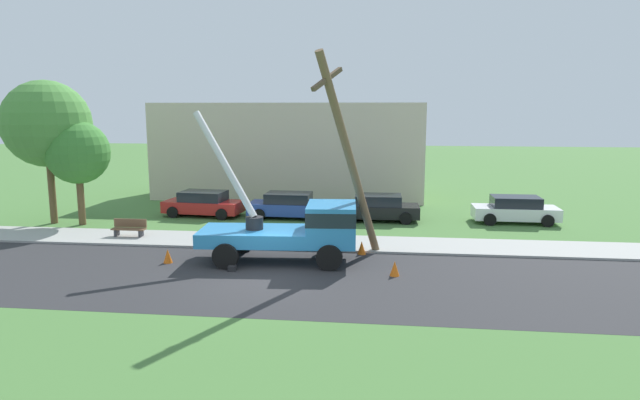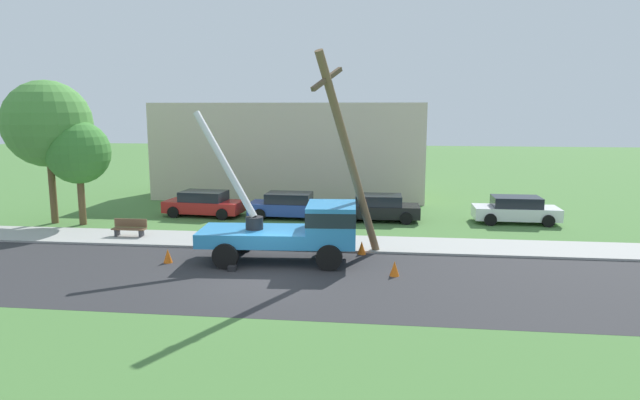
# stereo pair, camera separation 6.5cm
# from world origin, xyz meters

# --- Properties ---
(ground_plane) EXTENTS (120.00, 120.00, 0.00)m
(ground_plane) POSITION_xyz_m (0.00, 12.00, 0.00)
(ground_plane) COLOR #477538
(road_asphalt) EXTENTS (80.00, 7.79, 0.01)m
(road_asphalt) POSITION_xyz_m (0.00, 0.00, 0.00)
(road_asphalt) COLOR #2B2B2D
(road_asphalt) RESTS_ON ground
(sidewalk_strip) EXTENTS (80.00, 2.87, 0.10)m
(sidewalk_strip) POSITION_xyz_m (0.00, 5.33, 0.05)
(sidewalk_strip) COLOR #9E9E99
(sidewalk_strip) RESTS_ON ground
(utility_truck) EXTENTS (6.90, 3.21, 5.98)m
(utility_truck) POSITION_xyz_m (0.89, 2.36, 1.41)
(utility_truck) COLOR #2D84C6
(utility_truck) RESTS_ON ground
(leaning_utility_pole) EXTENTS (2.57, 3.91, 8.23)m
(leaning_utility_pole) POSITION_xyz_m (2.86, 2.56, 4.19)
(leaning_utility_pole) COLOR brown
(leaning_utility_pole) RESTS_ON ground
(traffic_cone_ahead) EXTENTS (0.36, 0.36, 0.56)m
(traffic_cone_ahead) POSITION_xyz_m (4.67, 0.82, 0.28)
(traffic_cone_ahead) COLOR orange
(traffic_cone_ahead) RESTS_ON ground
(traffic_cone_behind) EXTENTS (0.36, 0.36, 0.56)m
(traffic_cone_behind) POSITION_xyz_m (-4.26, 1.52, 0.28)
(traffic_cone_behind) COLOR orange
(traffic_cone_behind) RESTS_ON ground
(traffic_cone_curbside) EXTENTS (0.36, 0.36, 0.56)m
(traffic_cone_curbside) POSITION_xyz_m (3.34, 3.73, 0.28)
(traffic_cone_curbside) COLOR orange
(traffic_cone_curbside) RESTS_ON ground
(parked_sedan_red) EXTENTS (4.55, 2.28, 1.42)m
(parked_sedan_red) POSITION_xyz_m (-5.96, 11.07, 0.71)
(parked_sedan_red) COLOR #B21E1E
(parked_sedan_red) RESTS_ON ground
(parked_sedan_blue) EXTENTS (4.47, 2.14, 1.42)m
(parked_sedan_blue) POSITION_xyz_m (-1.04, 11.02, 0.71)
(parked_sedan_blue) COLOR #263F99
(parked_sedan_blue) RESTS_ON ground
(parked_sedan_black) EXTENTS (4.44, 2.08, 1.42)m
(parked_sedan_black) POSITION_xyz_m (3.92, 10.88, 0.71)
(parked_sedan_black) COLOR black
(parked_sedan_black) RESTS_ON ground
(parked_sedan_white) EXTENTS (4.41, 2.04, 1.42)m
(parked_sedan_white) POSITION_xyz_m (11.21, 11.17, 0.71)
(parked_sedan_white) COLOR silver
(parked_sedan_white) RESTS_ON ground
(park_bench) EXTENTS (1.60, 0.45, 0.90)m
(park_bench) POSITION_xyz_m (-7.70, 5.39, 0.46)
(park_bench) COLOR brown
(park_bench) RESTS_ON ground
(roadside_tree_near) EXTENTS (4.50, 4.50, 7.52)m
(roadside_tree_near) POSITION_xyz_m (-13.25, 8.20, 5.25)
(roadside_tree_near) COLOR brown
(roadside_tree_near) RESTS_ON ground
(roadside_tree_far) EXTENTS (3.26, 3.26, 5.45)m
(roadside_tree_far) POSITION_xyz_m (-11.54, 8.00, 3.79)
(roadside_tree_far) COLOR brown
(roadside_tree_far) RESTS_ON ground
(lowrise_building_backdrop) EXTENTS (18.00, 6.00, 6.40)m
(lowrise_building_backdrop) POSITION_xyz_m (-2.27, 18.90, 3.20)
(lowrise_building_backdrop) COLOR beige
(lowrise_building_backdrop) RESTS_ON ground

